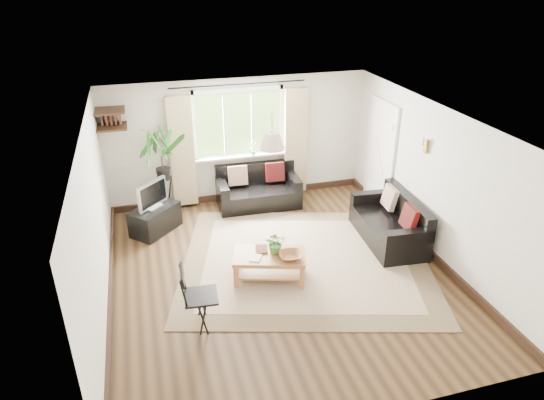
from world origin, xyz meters
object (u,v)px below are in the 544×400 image
object	(u,v)px
sofa_right	(389,221)
folding_chair	(201,297)
sofa_back	(258,188)
tv_stand	(155,219)
coffee_table	(269,267)
palm_stand	(163,174)

from	to	relation	value
sofa_right	folding_chair	size ratio (longest dim) A/B	1.80
sofa_right	folding_chair	world-z (taller)	folding_chair
sofa_back	tv_stand	size ratio (longest dim) A/B	1.81
tv_stand	coffee_table	bearing A→B (deg)	-96.30
folding_chair	palm_stand	bearing A→B (deg)	8.15
sofa_back	folding_chair	distance (m)	3.53
sofa_back	sofa_right	bearing A→B (deg)	-44.82
sofa_back	tv_stand	xyz separation A→B (m)	(-1.99, -0.48, -0.13)
sofa_back	sofa_right	size ratio (longest dim) A/B	0.97
tv_stand	palm_stand	world-z (taller)	palm_stand
folding_chair	sofa_back	bearing A→B (deg)	-21.36
coffee_table	tv_stand	bearing A→B (deg)	128.57
sofa_right	coffee_table	bearing A→B (deg)	-72.49
sofa_right	palm_stand	distance (m)	4.05
coffee_table	palm_stand	distance (m)	2.87
tv_stand	folding_chair	xyz separation A→B (m)	(0.43, -2.69, 0.21)
palm_stand	folding_chair	distance (m)	3.26
palm_stand	folding_chair	size ratio (longest dim) A/B	1.89
tv_stand	folding_chair	size ratio (longest dim) A/B	0.97
coffee_table	sofa_back	bearing A→B (deg)	79.54
sofa_right	palm_stand	world-z (taller)	palm_stand
sofa_back	palm_stand	size ratio (longest dim) A/B	0.93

